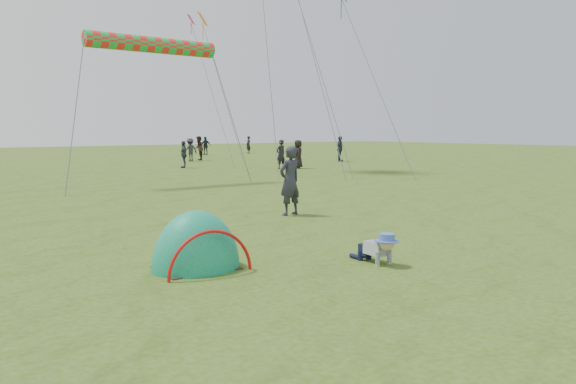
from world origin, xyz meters
TOP-DOWN VIEW (x-y plane):
  - ground at (0.00, 0.00)m, footprint 140.00×140.00m
  - crawling_toddler at (-0.71, 0.45)m, footprint 0.56×0.76m
  - popup_tent at (-3.32, 2.03)m, footprint 1.56×1.32m
  - standing_adult at (1.41, 5.62)m, footprint 0.71×0.50m
  - crowd_person_0 at (11.66, 19.63)m, footprint 0.65×0.46m
  - crowd_person_1 at (12.23, 30.32)m, footprint 1.01×1.08m
  - crowd_person_2 at (7.66, 23.80)m, footprint 0.75×1.00m
  - crowd_person_3 at (11.19, 29.66)m, footprint 1.09×0.67m
  - crowd_person_8 at (19.40, 23.00)m, footprint 1.11×0.94m
  - crowd_person_10 at (12.72, 19.37)m, footprint 0.87×0.96m
  - crowd_person_12 at (21.57, 37.83)m, footprint 0.44×0.62m
  - crowd_person_14 at (16.76, 37.37)m, footprint 0.98×0.48m
  - rainbow_tube_kite at (2.12, 15.51)m, footprint 5.41×0.64m
  - diamond_kite_6 at (9.73, 26.47)m, footprint 0.78×0.78m
  - diamond_kite_7 at (11.80, 28.67)m, footprint 1.13×1.13m

SIDE VIEW (x-z plane):
  - ground at x=0.00m, z-range 0.00..0.00m
  - popup_tent at x=-3.32m, z-range -0.96..0.96m
  - crawling_toddler at x=-0.71m, z-range 0.00..0.56m
  - crowd_person_2 at x=7.66m, z-range 0.00..1.58m
  - crowd_person_14 at x=16.76m, z-range 0.00..1.61m
  - crowd_person_12 at x=21.57m, z-range 0.00..1.62m
  - crowd_person_3 at x=11.19m, z-range 0.00..1.63m
  - crowd_person_10 at x=12.72m, z-range 0.00..1.65m
  - crowd_person_0 at x=11.66m, z-range 0.00..1.67m
  - crowd_person_1 at x=12.23m, z-range 0.00..1.77m
  - crowd_person_8 at x=19.40m, z-range 0.00..1.79m
  - standing_adult at x=1.41m, z-range 0.00..1.83m
  - rainbow_tube_kite at x=2.12m, z-range 5.30..5.94m
  - diamond_kite_6 at x=9.73m, z-range 8.83..9.47m
  - diamond_kite_7 at x=11.80m, z-range 9.28..10.21m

